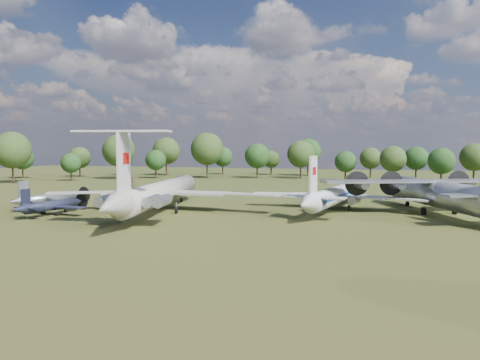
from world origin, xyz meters
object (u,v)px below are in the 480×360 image
(tu104_jet, at_px, (336,198))
(small_prop_northwest, at_px, (51,201))
(small_prop_west, at_px, (51,208))
(an12_transport, at_px, (436,197))
(person_on_il62, at_px, (133,183))
(il62_airliner, at_px, (162,197))

(tu104_jet, xyz_separation_m, small_prop_northwest, (-45.86, -12.38, -0.68))
(small_prop_west, bearing_deg, an12_transport, 24.23)
(an12_transport, bearing_deg, small_prop_northwest, 167.90)
(an12_transport, xyz_separation_m, small_prop_west, (-55.34, -18.88, -1.49))
(small_prop_west, bearing_deg, person_on_il62, -10.71)
(il62_airliner, distance_m, person_on_il62, 13.78)
(tu104_jet, bearing_deg, an12_transport, 7.28)
(small_prop_northwest, bearing_deg, an12_transport, 20.72)
(an12_transport, distance_m, small_prop_west, 58.49)
(an12_transport, distance_m, person_on_il62, 45.44)
(il62_airliner, bearing_deg, small_prop_west, -160.40)
(small_prop_northwest, xyz_separation_m, person_on_il62, (22.26, -11.57, 4.36))
(an12_transport, bearing_deg, person_on_il62, -171.85)
(il62_airliner, xyz_separation_m, small_prop_northwest, (-19.73, -1.59, -1.17))
(an12_transport, distance_m, small_prop_northwest, 62.12)
(il62_airliner, xyz_separation_m, tu104_jet, (26.13, 10.79, -0.49))
(small_prop_northwest, bearing_deg, il62_airliner, 14.07)
(small_prop_west, distance_m, person_on_il62, 17.95)
(tu104_jet, xyz_separation_m, an12_transport, (15.06, -0.25, 0.66))
(tu104_jet, distance_m, small_prop_northwest, 47.50)
(il62_airliner, bearing_deg, small_prop_northwest, 173.71)
(il62_airliner, bearing_deg, person_on_il62, -90.00)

